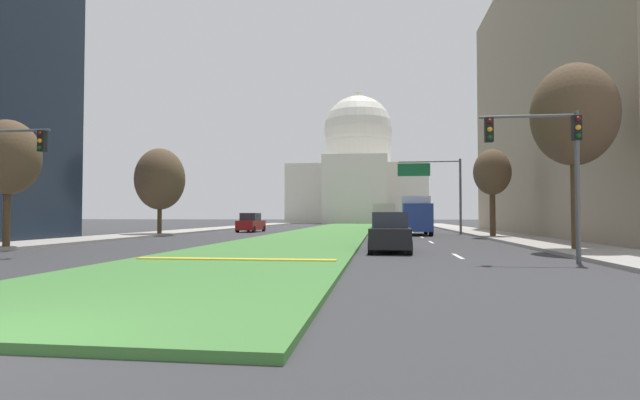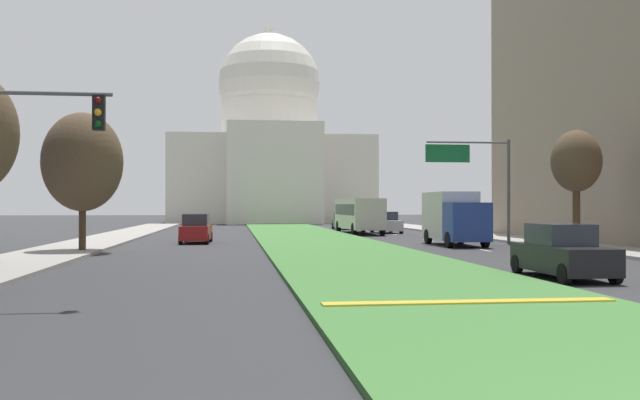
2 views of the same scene
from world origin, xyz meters
The scene contains 20 objects.
ground_plane centered at (0.00, 49.78, 0.00)m, with size 260.00×260.00×0.00m, color #333335.
grass_median centered at (0.00, 44.80, 0.07)m, with size 7.60×89.60×0.14m, color #427A38.
median_curb_nose centered at (0.00, 10.38, 0.16)m, with size 6.84×0.50×0.04m, color gold.
lane_dashes_right centered at (7.89, 42.25, 0.00)m, with size 0.16×55.39×0.01m.
sidewalk_left centered at (-13.99, 39.82, 0.07)m, with size 4.00×89.60×0.15m, color #9E9991.
sidewalk_right centered at (13.99, 39.82, 0.07)m, with size 4.00×89.60×0.15m, color #9E9991.
midrise_block_right centered at (23.75, 33.95, 11.45)m, with size 15.52×34.15×22.90m, color gray.
capitol_building centered at (0.00, 98.87, 10.55)m, with size 28.20×27.94×28.78m.
traffic_light_near_right centered at (10.64, 11.93, 3.80)m, with size 3.34×0.35×5.20m.
overhead_guide_sign centered at (9.68, 36.81, 4.64)m, with size 5.44×0.20×6.50m.
street_tree_left_near centered at (-12.83, 15.43, 4.38)m, with size 2.88×2.88×6.21m.
street_tree_right_near centered at (13.38, 17.06, 6.06)m, with size 3.63×3.63×8.37m.
street_tree_left_mid centered at (-12.92, 31.36, 4.56)m, with size 3.99×3.99×7.07m.
street_tree_right_mid centered at (12.90, 30.50, 4.70)m, with size 2.65×2.65×6.43m.
sedan_lead_stopped centered at (5.28, 16.62, 0.83)m, with size 1.91×4.65×1.77m.
sedan_midblock centered at (-7.70, 39.95, 0.86)m, with size 1.96×4.34×1.85m.
sedan_distant centered at (7.81, 54.58, 0.86)m, with size 2.15×4.20×1.86m.
sedan_far_horizon centered at (5.64, 64.54, 0.79)m, with size 1.88×4.11×1.68m.
box_truck_delivery centered at (7.76, 35.55, 1.68)m, with size 2.40×6.40×3.20m.
city_bus centered at (5.27, 54.00, 1.77)m, with size 2.62×11.00×2.95m.
Camera 1 is at (4.84, -5.08, 1.63)m, focal length 26.62 mm.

